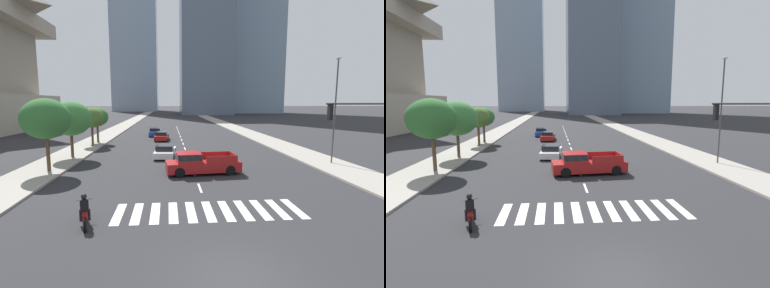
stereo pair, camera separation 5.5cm
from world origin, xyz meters
TOP-DOWN VIEW (x-y plane):
  - ground_plane at (0.00, 0.00)m, footprint 800.00×800.00m
  - sidewalk_east at (12.15, 30.00)m, footprint 4.00×260.00m
  - sidewalk_west at (-12.15, 30.00)m, footprint 4.00×260.00m
  - crosswalk_near at (0.00, 5.75)m, footprint 9.45×2.83m
  - lane_divider_center at (0.00, 33.75)m, footprint 0.14×50.00m
  - motorcycle_lead at (-5.78, 4.58)m, footprint 0.84×2.04m
  - pickup_truck at (0.37, 13.52)m, footprint 5.83×2.55m
  - sedan_blue_0 at (-4.09, 39.35)m, footprint 1.95×4.81m
  - sedan_red_1 at (-2.90, 33.57)m, footprint 2.08×4.54m
  - sedan_white_2 at (-2.30, 20.64)m, footprint 2.29×4.75m
  - traffic_signal_near at (9.52, 7.19)m, footprint 4.84×0.28m
  - street_lamp_east at (12.45, 15.83)m, footprint 0.50×0.24m
  - street_tree_nearest at (-11.35, 14.85)m, footprint 3.65×3.65m
  - street_tree_second at (-11.35, 20.55)m, footprint 3.93×3.93m
  - street_tree_third at (-11.35, 28.30)m, footprint 2.92×2.92m
  - street_tree_fourth at (-11.35, 31.09)m, footprint 2.91×2.91m
  - office_tower_left_skyline at (-21.00, 175.01)m, footprint 26.13×25.07m
  - office_tower_center_skyline at (14.85, 121.66)m, footprint 21.84×22.27m
  - office_tower_right_skyline at (40.01, 138.41)m, footprint 28.52×20.34m

SIDE VIEW (x-z plane):
  - ground_plane at x=0.00m, z-range 0.00..0.00m
  - lane_divider_center at x=0.00m, z-range 0.00..0.01m
  - crosswalk_near at x=0.00m, z-range 0.00..0.01m
  - sidewalk_east at x=12.15m, z-range 0.00..0.15m
  - sidewalk_west at x=-12.15m, z-range 0.00..0.15m
  - sedan_white_2 at x=-2.30m, z-range -0.05..1.20m
  - motorcycle_lead at x=-5.78m, z-range -0.16..1.33m
  - sedan_red_1 at x=-2.90m, z-range -0.05..1.22m
  - sedan_blue_0 at x=-4.09m, z-range -0.04..1.24m
  - pickup_truck at x=0.37m, z-range -0.02..1.65m
  - street_tree_fourth at x=-11.35m, z-range 1.20..5.82m
  - street_tree_third at x=-11.35m, z-range 1.23..5.92m
  - street_tree_second at x=-11.35m, z-range 1.20..6.66m
  - traffic_signal_near at x=9.52m, z-range 1.22..6.87m
  - street_tree_nearest at x=-11.35m, z-range 1.40..7.04m
  - street_lamp_east at x=12.45m, z-range 0.77..9.89m
  - office_tower_center_skyline at x=14.85m, z-range -5.40..100.46m
  - office_tower_right_skyline at x=40.01m, z-range -6.32..108.96m
  - office_tower_left_skyline at x=-21.00m, z-range -0.53..122.77m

